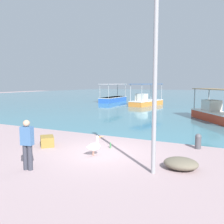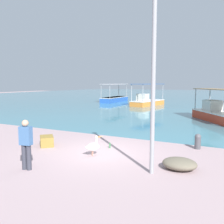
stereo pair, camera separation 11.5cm
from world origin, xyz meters
The scene contains 12 objects.
ground centered at (0.00, 0.00, 0.00)m, with size 120.00×120.00×0.00m, color #A88D91.
harbor_water centered at (0.00, 48.00, 0.00)m, with size 110.00×90.00×0.00m, color teal.
fishing_boat_near_left centered at (-5.56, 21.34, 0.60)m, with size 2.90×5.90×2.75m.
fishing_boat_far_left centered at (-11.99, 24.86, 0.55)m, with size 1.83×6.48×2.70m.
fishing_boat_far_right centered at (3.88, 10.95, 0.59)m, with size 5.20×6.57×2.43m.
pelican centered at (-0.03, -0.58, 0.38)m, with size 0.56×0.71×0.80m.
lamp_post centered at (2.67, -1.37, 3.22)m, with size 0.28×0.28×5.73m.
mooring_bollard centered at (3.51, 2.43, 0.36)m, with size 0.28×0.28×0.67m.
fisherman_standing centered at (-1.16, -2.97, 0.91)m, with size 0.44×0.29×1.69m.
net_pile centered at (3.38, -0.58, 0.19)m, with size 1.16×0.98×0.39m, color #665E4D.
cargo_crate centered at (-2.77, -0.23, 0.22)m, with size 0.84×0.58×0.45m, color olive.
glass_bottle centered at (0.01, 0.75, 0.11)m, with size 0.07×0.07×0.27m.
Camera 2 is at (5.12, -8.83, 2.90)m, focal length 40.00 mm.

